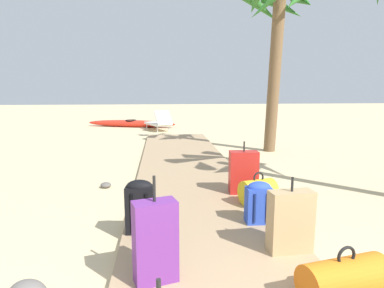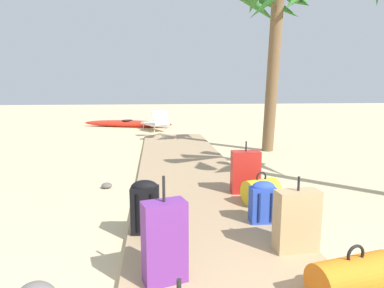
{
  "view_description": "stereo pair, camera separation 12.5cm",
  "coord_description": "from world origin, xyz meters",
  "px_view_note": "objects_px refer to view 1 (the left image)",
  "views": [
    {
      "loc": [
        -0.52,
        -0.72,
        1.68
      ],
      "look_at": [
        0.11,
        5.9,
        0.55
      ],
      "focal_mm": 30.9,
      "sensor_mm": 36.0,
      "label": 1
    },
    {
      "loc": [
        -0.64,
        -0.7,
        1.68
      ],
      "look_at": [
        0.11,
        5.9,
        0.55
      ],
      "focal_mm": 30.9,
      "sensor_mm": 36.0,
      "label": 2
    }
  ],
  "objects_px": {
    "backpack_blue": "(259,201)",
    "suitcase_red": "(243,172)",
    "suitcase_purple": "(155,242)",
    "lounge_chair": "(159,123)",
    "palm_tree_far_right": "(277,22)",
    "kayak": "(131,123)",
    "duffel_bag_orange": "(344,279)",
    "backpack_black": "(140,205)",
    "suitcase_tan": "(290,221)",
    "duffel_bag_yellow": "(258,192)"
  },
  "relations": [
    {
      "from": "backpack_black",
      "to": "palm_tree_far_right",
      "type": "bearing_deg",
      "value": 56.62
    },
    {
      "from": "backpack_blue",
      "to": "suitcase_red",
      "type": "height_order",
      "value": "suitcase_red"
    },
    {
      "from": "backpack_black",
      "to": "suitcase_purple",
      "type": "bearing_deg",
      "value": -79.22
    },
    {
      "from": "suitcase_tan",
      "to": "palm_tree_far_right",
      "type": "relative_size",
      "value": 0.17
    },
    {
      "from": "lounge_chair",
      "to": "kayak",
      "type": "height_order",
      "value": "lounge_chair"
    },
    {
      "from": "backpack_black",
      "to": "kayak",
      "type": "xyz_separation_m",
      "value": [
        -1.05,
        11.02,
        -0.25
      ]
    },
    {
      "from": "suitcase_tan",
      "to": "suitcase_red",
      "type": "bearing_deg",
      "value": 89.97
    },
    {
      "from": "suitcase_red",
      "to": "palm_tree_far_right",
      "type": "bearing_deg",
      "value": 64.59
    },
    {
      "from": "lounge_chair",
      "to": "suitcase_red",
      "type": "bearing_deg",
      "value": -80.95
    },
    {
      "from": "backpack_blue",
      "to": "duffel_bag_yellow",
      "type": "xyz_separation_m",
      "value": [
        0.18,
        0.62,
        -0.09
      ]
    },
    {
      "from": "suitcase_tan",
      "to": "backpack_black",
      "type": "relative_size",
      "value": 1.25
    },
    {
      "from": "backpack_blue",
      "to": "suitcase_red",
      "type": "bearing_deg",
      "value": 84.88
    },
    {
      "from": "suitcase_purple",
      "to": "duffel_bag_yellow",
      "type": "height_order",
      "value": "suitcase_purple"
    },
    {
      "from": "suitcase_tan",
      "to": "kayak",
      "type": "relative_size",
      "value": 0.19
    },
    {
      "from": "suitcase_purple",
      "to": "suitcase_tan",
      "type": "xyz_separation_m",
      "value": [
        1.31,
        0.39,
        -0.04
      ]
    },
    {
      "from": "suitcase_tan",
      "to": "kayak",
      "type": "bearing_deg",
      "value": 102.37
    },
    {
      "from": "suitcase_red",
      "to": "palm_tree_far_right",
      "type": "relative_size",
      "value": 0.18
    },
    {
      "from": "backpack_blue",
      "to": "duffel_bag_yellow",
      "type": "height_order",
      "value": "backpack_blue"
    },
    {
      "from": "duffel_bag_orange",
      "to": "backpack_black",
      "type": "bearing_deg",
      "value": 140.49
    },
    {
      "from": "suitcase_red",
      "to": "suitcase_tan",
      "type": "relative_size",
      "value": 1.06
    },
    {
      "from": "duffel_bag_orange",
      "to": "palm_tree_far_right",
      "type": "distance_m",
      "value": 7.06
    },
    {
      "from": "suitcase_purple",
      "to": "suitcase_red",
      "type": "height_order",
      "value": "suitcase_purple"
    },
    {
      "from": "suitcase_tan",
      "to": "palm_tree_far_right",
      "type": "bearing_deg",
      "value": 72.69
    },
    {
      "from": "backpack_blue",
      "to": "suitcase_tan",
      "type": "xyz_separation_m",
      "value": [
        0.1,
        -0.72,
        0.04
      ]
    },
    {
      "from": "backpack_black",
      "to": "backpack_blue",
      "type": "bearing_deg",
      "value": 5.75
    },
    {
      "from": "duffel_bag_yellow",
      "to": "kayak",
      "type": "height_order",
      "value": "duffel_bag_yellow"
    },
    {
      "from": "duffel_bag_orange",
      "to": "backpack_black",
      "type": "height_order",
      "value": "backpack_black"
    },
    {
      "from": "suitcase_purple",
      "to": "lounge_chair",
      "type": "distance_m",
      "value": 10.57
    },
    {
      "from": "backpack_black",
      "to": "kayak",
      "type": "distance_m",
      "value": 11.08
    },
    {
      "from": "suitcase_red",
      "to": "suitcase_tan",
      "type": "distance_m",
      "value": 1.86
    },
    {
      "from": "backpack_blue",
      "to": "suitcase_tan",
      "type": "bearing_deg",
      "value": -81.95
    },
    {
      "from": "palm_tree_far_right",
      "to": "kayak",
      "type": "distance_m",
      "value": 8.13
    },
    {
      "from": "lounge_chair",
      "to": "suitcase_tan",
      "type": "bearing_deg",
      "value": -82.59
    },
    {
      "from": "backpack_blue",
      "to": "suitcase_purple",
      "type": "bearing_deg",
      "value": -137.43
    },
    {
      "from": "suitcase_purple",
      "to": "kayak",
      "type": "xyz_separation_m",
      "value": [
        -1.23,
        12.0,
        -0.28
      ]
    },
    {
      "from": "suitcase_red",
      "to": "duffel_bag_orange",
      "type": "bearing_deg",
      "value": -87.2
    },
    {
      "from": "backpack_black",
      "to": "kayak",
      "type": "relative_size",
      "value": 0.15
    },
    {
      "from": "suitcase_purple",
      "to": "backpack_blue",
      "type": "bearing_deg",
      "value": 42.57
    },
    {
      "from": "suitcase_tan",
      "to": "backpack_black",
      "type": "xyz_separation_m",
      "value": [
        -1.5,
        0.58,
        0.01
      ]
    },
    {
      "from": "suitcase_tan",
      "to": "duffel_bag_yellow",
      "type": "relative_size",
      "value": 1.41
    },
    {
      "from": "suitcase_red",
      "to": "suitcase_tan",
      "type": "height_order",
      "value": "suitcase_red"
    },
    {
      "from": "suitcase_purple",
      "to": "backpack_black",
      "type": "relative_size",
      "value": 1.5
    },
    {
      "from": "duffel_bag_orange",
      "to": "duffel_bag_yellow",
      "type": "bearing_deg",
      "value": 91.33
    },
    {
      "from": "suitcase_purple",
      "to": "suitcase_tan",
      "type": "relative_size",
      "value": 1.2
    },
    {
      "from": "backpack_blue",
      "to": "duffel_bag_orange",
      "type": "distance_m",
      "value": 1.5
    },
    {
      "from": "suitcase_red",
      "to": "palm_tree_far_right",
      "type": "distance_m",
      "value": 4.87
    },
    {
      "from": "palm_tree_far_right",
      "to": "kayak",
      "type": "xyz_separation_m",
      "value": [
        -4.23,
        6.2,
        -3.14
      ]
    },
    {
      "from": "backpack_blue",
      "to": "suitcase_red",
      "type": "relative_size",
      "value": 0.63
    },
    {
      "from": "suitcase_tan",
      "to": "duffel_bag_orange",
      "type": "distance_m",
      "value": 0.79
    },
    {
      "from": "suitcase_purple",
      "to": "duffel_bag_orange",
      "type": "relative_size",
      "value": 1.23
    }
  ]
}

